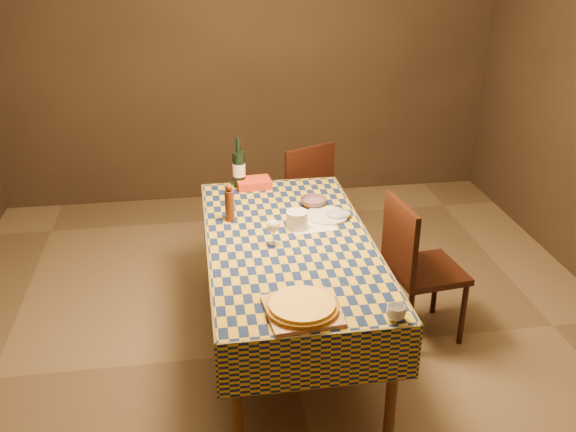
{
  "coord_description": "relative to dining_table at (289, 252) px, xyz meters",
  "views": [
    {
      "loc": [
        -0.5,
        -3.2,
        2.45
      ],
      "look_at": [
        0.0,
        0.05,
        0.9
      ],
      "focal_mm": 40.0,
      "sensor_mm": 36.0,
      "label": 1
    }
  ],
  "objects": [
    {
      "name": "chair_far",
      "position": [
        0.28,
        1.23,
        -0.17
      ],
      "size": [
        0.56,
        0.56,
        0.93
      ],
      "color": "black",
      "rests_on": "ground"
    },
    {
      "name": "tumbler",
      "position": [
        0.36,
        -0.85,
        0.11
      ],
      "size": [
        0.11,
        0.11,
        0.07
      ],
      "primitive_type": "imported",
      "rotation": [
        0.0,
        0.0,
        0.26
      ],
      "color": "silver",
      "rests_on": "dining_table"
    },
    {
      "name": "wine_bottle",
      "position": [
        -0.21,
        0.85,
        0.21
      ],
      "size": [
        0.11,
        0.11,
        0.35
      ],
      "color": "black",
      "rests_on": "dining_table"
    },
    {
      "name": "chair_right",
      "position": [
        0.79,
        0.06,
        -0.17
      ],
      "size": [
        0.48,
        0.47,
        0.93
      ],
      "color": "black",
      "rests_on": "ground"
    },
    {
      "name": "white_plate",
      "position": [
        0.27,
        0.28,
        0.08
      ],
      "size": [
        0.33,
        0.33,
        0.02
      ],
      "primitive_type": "cylinder",
      "rotation": [
        0.0,
        0.0,
        -0.29
      ],
      "color": "silver",
      "rests_on": "dining_table"
    },
    {
      "name": "wine_glass",
      "position": [
        -0.09,
        -0.02,
        0.18
      ],
      "size": [
        0.08,
        0.08,
        0.15
      ],
      "color": "white",
      "rests_on": "dining_table"
    },
    {
      "name": "room",
      "position": [
        0.0,
        0.0,
        0.66
      ],
      "size": [
        5.0,
        5.1,
        2.7
      ],
      "color": "brown",
      "rests_on": "ground"
    },
    {
      "name": "cutting_board",
      "position": [
        -0.05,
        -0.73,
        0.09
      ],
      "size": [
        0.36,
        0.36,
        0.02
      ],
      "primitive_type": "cube",
      "rotation": [
        0.0,
        0.0,
        0.09
      ],
      "color": "#A7724E",
      "rests_on": "dining_table"
    },
    {
      "name": "deli_tub",
      "position": [
        0.07,
        0.15,
        0.13
      ],
      "size": [
        0.15,
        0.15,
        0.11
      ],
      "primitive_type": "cylinder",
      "rotation": [
        0.0,
        0.0,
        -0.25
      ],
      "color": "silver",
      "rests_on": "dining_table"
    },
    {
      "name": "dining_table",
      "position": [
        0.0,
        0.0,
        0.0
      ],
      "size": [
        0.94,
        1.84,
        0.77
      ],
      "color": "brown",
      "rests_on": "ground"
    },
    {
      "name": "takeout_container",
      "position": [
        -0.12,
        0.82,
        0.1
      ],
      "size": [
        0.24,
        0.18,
        0.06
      ],
      "primitive_type": "cube",
      "rotation": [
        0.0,
        0.0,
        0.09
      ],
      "color": "red",
      "rests_on": "dining_table"
    },
    {
      "name": "flour_patch",
      "position": [
        0.16,
        0.17,
        0.08
      ],
      "size": [
        0.28,
        0.23,
        0.0
      ],
      "primitive_type": "cube",
      "rotation": [
        0.0,
        0.0,
        0.1
      ],
      "color": "white",
      "rests_on": "dining_table"
    },
    {
      "name": "bowl",
      "position": [
        0.23,
        0.45,
        0.1
      ],
      "size": [
        0.19,
        0.19,
        0.05
      ],
      "primitive_type": "imported",
      "rotation": [
        0.0,
        0.0,
        -0.16
      ],
      "color": "#654755",
      "rests_on": "dining_table"
    },
    {
      "name": "pepper_mill",
      "position": [
        -0.31,
        0.32,
        0.19
      ],
      "size": [
        0.06,
        0.06,
        0.24
      ],
      "color": "#502412",
      "rests_on": "dining_table"
    },
    {
      "name": "pizza",
      "position": [
        -0.05,
        -0.73,
        0.11
      ],
      "size": [
        0.4,
        0.4,
        0.03
      ],
      "color": "#955D18",
      "rests_on": "cutting_board"
    },
    {
      "name": "flour_bag",
      "position": [
        0.34,
        0.25,
        0.1
      ],
      "size": [
        0.17,
        0.14,
        0.05
      ],
      "primitive_type": "ellipsoid",
      "rotation": [
        0.0,
        0.0,
        -0.15
      ],
      "color": "#969FC0",
      "rests_on": "dining_table"
    }
  ]
}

